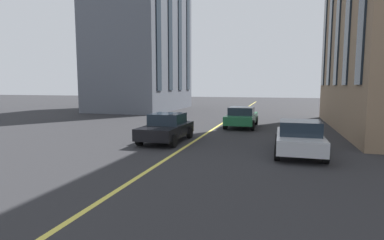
% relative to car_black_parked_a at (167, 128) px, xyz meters
% --- Properties ---
extents(lane_centre_line, '(80.00, 0.16, 0.01)m').
position_rel_car_black_parked_a_xyz_m(lane_centre_line, '(1.08, -1.32, -0.70)').
color(lane_centre_line, '#D8C64C').
rests_on(lane_centre_line, ground_plane).
extents(car_black_parked_a, '(3.90, 1.89, 1.40)m').
position_rel_car_black_parked_a_xyz_m(car_black_parked_a, '(0.00, 0.00, 0.00)').
color(car_black_parked_a, black).
rests_on(car_black_parked_a, ground_plane).
extents(car_green_oncoming, '(4.40, 1.95, 1.37)m').
position_rel_car_black_parked_a_xyz_m(car_green_oncoming, '(6.46, -2.95, 0.00)').
color(car_green_oncoming, '#1E6038').
rests_on(car_green_oncoming, ground_plane).
extents(car_silver_mid, '(3.90, 1.89, 1.40)m').
position_rel_car_black_parked_a_xyz_m(car_silver_mid, '(-1.24, -6.22, 0.00)').
color(car_silver_mid, '#B7BABF').
rests_on(car_silver_mid, ground_plane).
extents(building_left_near, '(13.07, 8.28, 16.50)m').
position_rel_car_black_parked_a_xyz_m(building_left_near, '(18.88, 10.26, 7.55)').
color(building_left_near, '#565B66').
rests_on(building_left_near, ground_plane).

